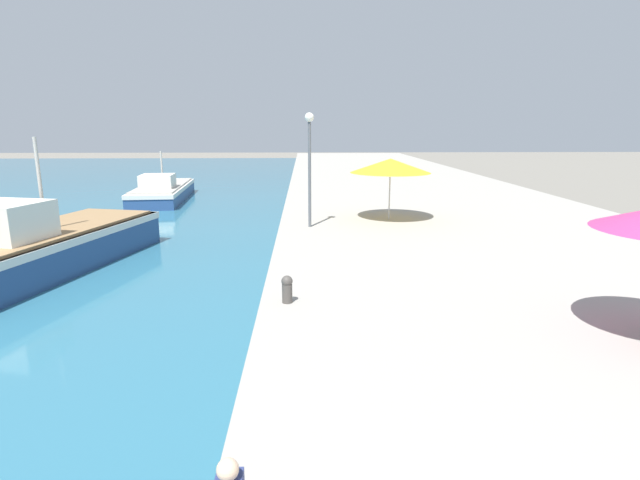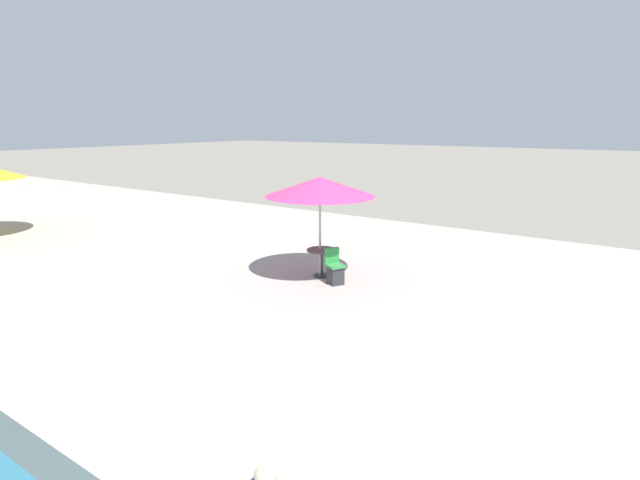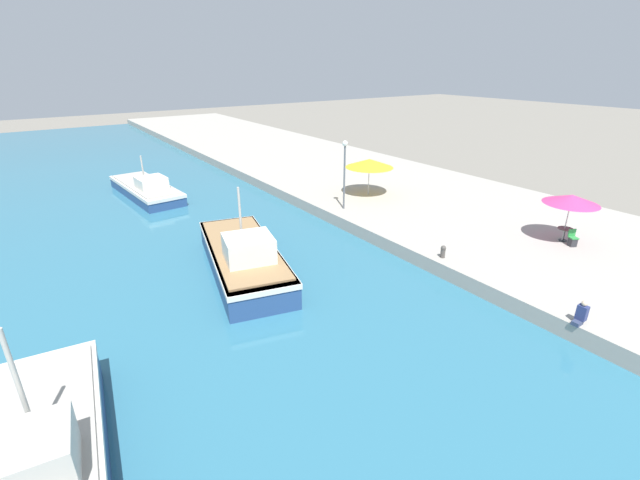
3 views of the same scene
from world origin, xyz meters
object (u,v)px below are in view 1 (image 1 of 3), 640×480
(lamppost, at_px, (310,150))
(mooring_bollard, at_px, (287,288))
(cafe_umbrella_white, at_px, (390,166))
(fishing_boat_far, at_px, (163,190))
(fishing_boat_mid, at_px, (44,245))

(lamppost, bearing_deg, mooring_bollard, -93.98)
(cafe_umbrella_white, distance_m, lamppost, 3.93)
(cafe_umbrella_white, bearing_deg, fishing_boat_far, 138.51)
(lamppost, bearing_deg, cafe_umbrella_white, 24.16)
(cafe_umbrella_white, height_order, mooring_bollard, cafe_umbrella_white)
(mooring_bollard, xyz_separation_m, lamppost, (0.63, 9.06, 2.74))
(fishing_boat_mid, bearing_deg, cafe_umbrella_white, 35.37)
(cafe_umbrella_white, bearing_deg, mooring_bollard, -111.34)
(fishing_boat_mid, distance_m, cafe_umbrella_white, 13.71)
(fishing_boat_mid, distance_m, lamppost, 10.11)
(fishing_boat_far, xyz_separation_m, lamppost, (9.63, -13.22, 3.21))
(lamppost, bearing_deg, fishing_boat_far, 126.08)
(fishing_boat_far, height_order, cafe_umbrella_white, cafe_umbrella_white)
(fishing_boat_mid, xyz_separation_m, mooring_bollard, (8.39, -5.60, 0.23))
(cafe_umbrella_white, bearing_deg, lamppost, -155.84)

